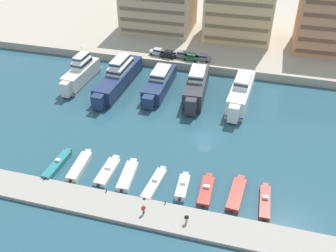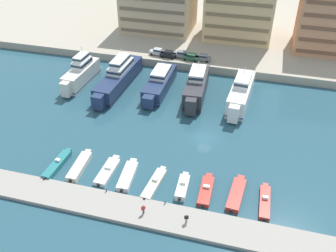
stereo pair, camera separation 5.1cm
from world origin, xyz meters
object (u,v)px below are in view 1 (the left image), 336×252
(motorboat_red_mid_right, at_px, (206,190))
(car_black_left, at_px, (168,54))
(motorboat_red_far_right, at_px, (265,202))
(car_green_center_left, at_px, (191,57))
(motorboat_cream_center, at_px, (154,183))
(motorboat_red_right, at_px, (236,194))
(motorboat_teal_far_left, at_px, (57,164))
(motorboat_white_center_right, at_px, (183,187))
(yacht_ivory_far_left, at_px, (81,74))
(pedestrian_near_edge, at_px, (187,218))
(motorboat_white_center_left, at_px, (128,175))
(car_grey_mid_left, at_px, (181,54))
(yacht_white_center, at_px, (241,93))
(pedestrian_mid_deck, at_px, (143,209))
(car_grey_center, at_px, (203,57))
(yacht_navy_left, at_px, (118,77))
(yacht_charcoal_center_left, at_px, (196,86))
(car_silver_far_left, at_px, (157,52))
(yacht_navy_mid_left, at_px, (159,83))
(motorboat_white_mid_left, at_px, (108,171))
(motorboat_cream_left, at_px, (80,166))

(motorboat_red_mid_right, height_order, car_black_left, car_black_left)
(motorboat_red_far_right, height_order, car_green_center_left, car_green_center_left)
(motorboat_cream_center, xyz_separation_m, motorboat_red_right, (13.64, 1.16, 0.04))
(motorboat_teal_far_left, height_order, motorboat_white_center_right, motorboat_white_center_right)
(yacht_ivory_far_left, relative_size, pedestrian_near_edge, 9.05)
(motorboat_red_right, relative_size, motorboat_red_far_right, 1.05)
(motorboat_white_center_left, distance_m, car_green_center_left, 43.51)
(motorboat_teal_far_left, height_order, car_grey_mid_left, car_grey_mid_left)
(yacht_white_center, distance_m, motorboat_red_right, 28.80)
(motorboat_cream_center, xyz_separation_m, pedestrian_near_edge, (7.06, -6.83, 1.24))
(pedestrian_mid_deck, bearing_deg, car_grey_center, 90.66)
(motorboat_red_right, bearing_deg, motorboat_red_far_right, -6.04)
(pedestrian_near_edge, bearing_deg, motorboat_red_right, 50.53)
(motorboat_red_right, bearing_deg, car_grey_mid_left, 114.27)
(yacht_navy_left, xyz_separation_m, motorboat_red_far_right, (35.93, -29.01, -2.13))
(yacht_charcoal_center_left, distance_m, car_grey_mid_left, 16.25)
(motorboat_teal_far_left, bearing_deg, yacht_white_center, 45.69)
(motorboat_cream_center, distance_m, car_black_left, 45.22)
(motorboat_red_mid_right, distance_m, car_black_left, 47.13)
(car_silver_far_left, distance_m, pedestrian_mid_deck, 53.17)
(motorboat_white_center_right, bearing_deg, pedestrian_near_edge, -72.62)
(yacht_navy_mid_left, bearing_deg, car_silver_far_left, 108.04)
(motorboat_white_mid_left, relative_size, motorboat_cream_center, 0.94)
(car_grey_center, bearing_deg, motorboat_white_center_right, -83.43)
(car_black_left, relative_size, car_green_center_left, 1.00)
(motorboat_red_mid_right, xyz_separation_m, motorboat_red_right, (4.94, 0.45, 0.03))
(car_green_center_left, bearing_deg, car_silver_far_left, 175.48)
(motorboat_red_right, distance_m, pedestrian_mid_deck, 15.57)
(yacht_charcoal_center_left, relative_size, pedestrian_near_edge, 10.51)
(car_silver_far_left, xyz_separation_m, pedestrian_mid_deck, (12.84, -51.58, -1.31))
(yacht_navy_mid_left, xyz_separation_m, pedestrian_near_edge, (14.98, -37.52, -0.27))
(motorboat_white_center_right, relative_size, motorboat_red_mid_right, 0.83)
(car_grey_mid_left, bearing_deg, car_black_left, -167.89)
(motorboat_red_right, xyz_separation_m, car_black_left, (-23.04, 42.99, 2.56))
(car_grey_center, bearing_deg, car_green_center_left, -172.64)
(car_silver_far_left, height_order, car_grey_mid_left, same)
(motorboat_white_center_left, height_order, motorboat_white_center_right, motorboat_white_center_right)
(motorboat_teal_far_left, relative_size, motorboat_white_center_right, 1.34)
(motorboat_red_mid_right, height_order, car_grey_mid_left, car_grey_mid_left)
(motorboat_red_right, bearing_deg, yacht_ivory_far_left, 145.75)
(yacht_ivory_far_left, distance_m, yacht_white_center, 38.10)
(yacht_navy_left, distance_m, car_grey_center, 22.86)
(car_grey_mid_left, bearing_deg, pedestrian_near_edge, -75.75)
(yacht_ivory_far_left, distance_m, motorboat_cream_left, 31.17)
(motorboat_red_right, xyz_separation_m, motorboat_red_far_right, (4.57, -0.48, -0.06))
(yacht_white_center, distance_m, motorboat_red_far_right, 30.03)
(yacht_white_center, relative_size, motorboat_teal_far_left, 2.11)
(yacht_ivory_far_left, height_order, car_green_center_left, yacht_ivory_far_left)
(yacht_charcoal_center_left, height_order, pedestrian_near_edge, yacht_charcoal_center_left)
(motorboat_white_mid_left, bearing_deg, motorboat_red_right, 0.86)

